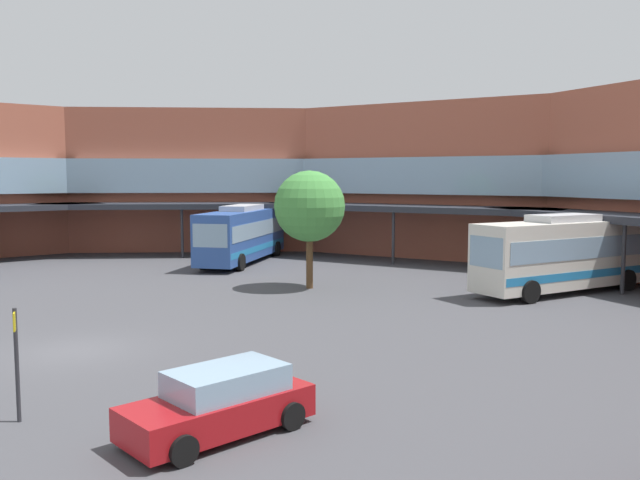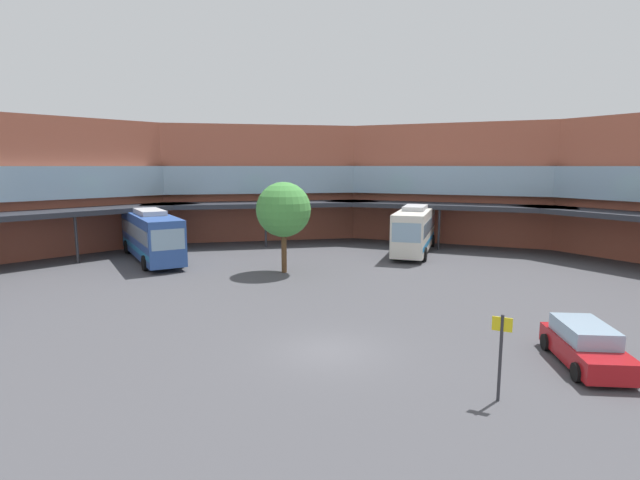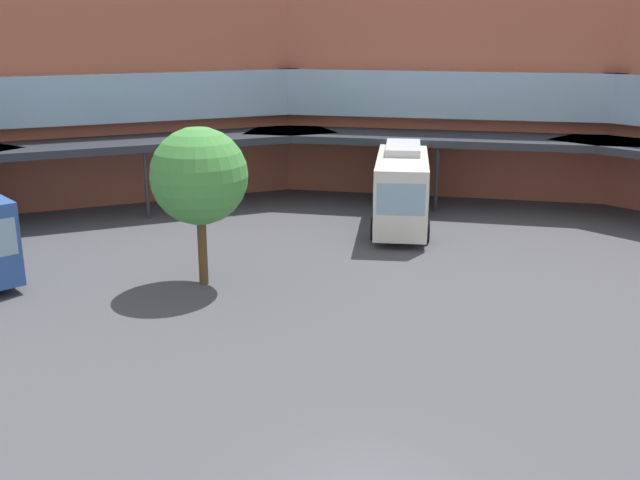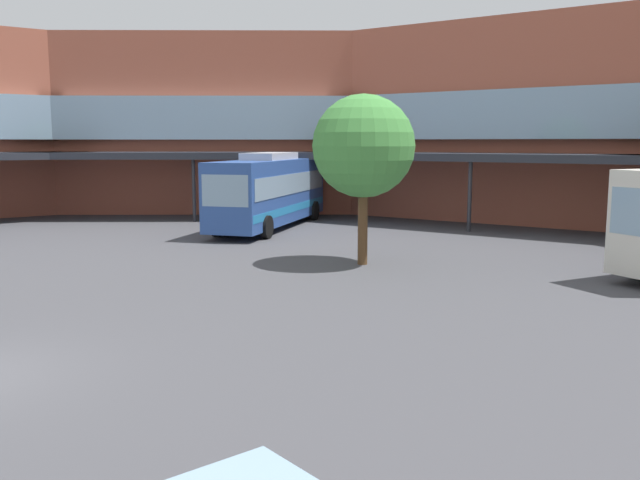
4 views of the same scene
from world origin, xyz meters
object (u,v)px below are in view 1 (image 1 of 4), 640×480
(bus_0, at_px, (242,234))
(parked_car, at_px, (220,403))
(plaza_tree, at_px, (309,207))
(bus_1, at_px, (562,254))
(stop_sign_post, at_px, (16,353))

(bus_0, bearing_deg, parked_car, 18.41)
(parked_car, distance_m, plaza_tree, 20.39)
(bus_0, bearing_deg, bus_1, 68.33)
(plaza_tree, distance_m, stop_sign_post, 20.53)
(plaza_tree, height_order, stop_sign_post, plaza_tree)
(parked_car, bearing_deg, bus_1, -170.48)
(bus_1, xyz_separation_m, plaza_tree, (-9.63, -8.56, 2.31))
(bus_0, relative_size, parked_car, 2.49)
(plaza_tree, relative_size, stop_sign_post, 2.23)
(parked_car, distance_m, stop_sign_post, 5.15)
(bus_1, xyz_separation_m, parked_car, (4.11, -23.20, -1.29))
(plaza_tree, xyz_separation_m, stop_sign_post, (9.82, -17.84, -2.63))
(parked_car, bearing_deg, plaza_tree, -137.33)
(bus_1, bearing_deg, plaza_tree, -36.27)
(stop_sign_post, bearing_deg, parked_car, 39.32)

